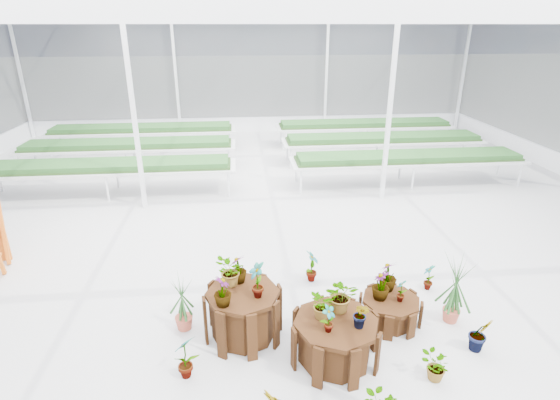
{
  "coord_description": "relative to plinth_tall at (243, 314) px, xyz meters",
  "views": [
    {
      "loc": [
        -0.65,
        -6.22,
        4.2
      ],
      "look_at": [
        0.05,
        0.93,
        1.3
      ],
      "focal_mm": 28.0,
      "sensor_mm": 36.0,
      "label": 1
    }
  ],
  "objects": [
    {
      "name": "nursery_plants",
      "position": [
        1.13,
        -0.17,
        0.19
      ],
      "size": [
        4.44,
        3.38,
        1.26
      ],
      "color": "#224D20",
      "rests_on": "ground"
    },
    {
      "name": "plinth_mid",
      "position": [
        1.2,
        -0.6,
        -0.06
      ],
      "size": [
        1.37,
        1.37,
        0.61
      ],
      "primitive_type": "cylinder",
      "rotation": [
        0.0,
        0.0,
        0.21
      ],
      "color": "black",
      "rests_on": "ground"
    },
    {
      "name": "steel_frame",
      "position": [
        0.67,
        1.04,
        1.88
      ],
      "size": [
        18.0,
        24.0,
        4.5
      ],
      "primitive_type": null,
      "color": "silver",
      "rests_on": "ground"
    },
    {
      "name": "ground_plane",
      "position": [
        0.67,
        1.04,
        -0.37
      ],
      "size": [
        24.0,
        24.0,
        0.0
      ],
      "primitive_type": "plane",
      "color": "gray",
      "rests_on": "ground"
    },
    {
      "name": "plinth_low",
      "position": [
        2.2,
        0.1,
        -0.17
      ],
      "size": [
        1.18,
        1.18,
        0.4
      ],
      "primitive_type": "cylinder",
      "rotation": [
        0.0,
        0.0,
        0.42
      ],
      "color": "black",
      "rests_on": "ground"
    },
    {
      "name": "nursery_benches",
      "position": [
        0.67,
        8.24,
        0.05
      ],
      "size": [
        16.0,
        7.0,
        0.84
      ],
      "primitive_type": null,
      "color": "silver",
      "rests_on": "ground"
    },
    {
      "name": "greenhouse_shell",
      "position": [
        0.67,
        1.04,
        1.88
      ],
      "size": [
        18.0,
        24.0,
        4.5
      ],
      "primitive_type": null,
      "color": "white",
      "rests_on": "ground"
    },
    {
      "name": "plinth_tall",
      "position": [
        0.0,
        0.0,
        0.0
      ],
      "size": [
        1.27,
        1.27,
        0.73
      ],
      "primitive_type": "cylinder",
      "rotation": [
        0.0,
        0.0,
        0.2
      ],
      "color": "black",
      "rests_on": "ground"
    }
  ]
}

